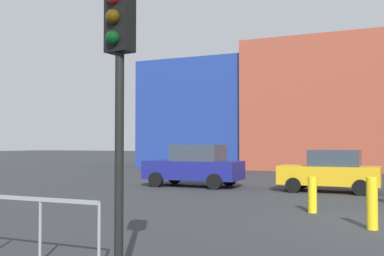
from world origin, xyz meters
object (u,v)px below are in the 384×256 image
traffic_light_near_left (119,64)px  bollard_yellow_0 (372,203)px  parked_car_0 (195,166)px  bollard_yellow_1 (312,195)px  parked_car_1 (330,171)px

traffic_light_near_left → bollard_yellow_0: bearing=160.9°
parked_car_0 → bollard_yellow_1: (6.09, -5.86, -0.43)m
parked_car_1 → bollard_yellow_0: 8.09m
parked_car_0 → bollard_yellow_0: bearing=134.4°
traffic_light_near_left → bollard_yellow_1: 8.24m
traffic_light_near_left → bollard_yellow_0: size_ratio=3.49×
parked_car_1 → bollard_yellow_0: size_ratio=3.33×
traffic_light_near_left → bollard_yellow_0: (2.86, 5.76, -2.37)m
bollard_yellow_0 → parked_car_0: bearing=134.4°
parked_car_1 → parked_car_0: bearing=0.0°
parked_car_0 → traffic_light_near_left: (4.84, -13.63, 2.02)m
traffic_light_near_left → bollard_yellow_0: traffic_light_near_left is taller
parked_car_1 → traffic_light_near_left: size_ratio=0.96×
traffic_light_near_left → bollard_yellow_0: 6.85m
bollard_yellow_1 → traffic_light_near_left: bearing=-99.1°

